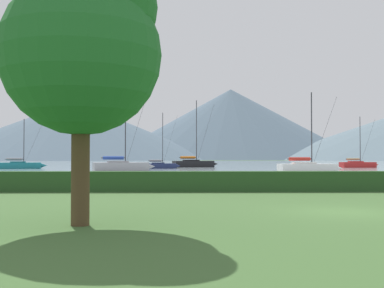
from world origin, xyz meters
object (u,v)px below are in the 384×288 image
(sailboat_slip_1, at_px, (194,163))
(sailboat_slip_2, at_px, (358,164))
(sailboat_slip_4, at_px, (122,166))
(sailboat_slip_0, at_px, (21,165))
(sailboat_slip_3, at_px, (308,167))
(sailboat_slip_6, at_px, (160,165))
(park_tree, at_px, (86,46))

(sailboat_slip_1, distance_m, sailboat_slip_2, 31.77)
(sailboat_slip_2, distance_m, sailboat_slip_4, 48.06)
(sailboat_slip_0, bearing_deg, sailboat_slip_4, -53.16)
(sailboat_slip_3, height_order, sailboat_slip_4, sailboat_slip_4)
(sailboat_slip_0, distance_m, sailboat_slip_1, 32.68)
(sailboat_slip_1, relative_size, sailboat_slip_3, 1.29)
(sailboat_slip_0, xyz_separation_m, sailboat_slip_3, (44.10, -22.90, 0.05))
(sailboat_slip_1, xyz_separation_m, sailboat_slip_6, (-6.17, -10.89, -0.22))
(sailboat_slip_1, distance_m, sailboat_slip_3, 37.87)
(sailboat_slip_0, relative_size, sailboat_slip_6, 0.87)
(sailboat_slip_4, xyz_separation_m, sailboat_slip_6, (4.98, 15.32, -0.21))
(sailboat_slip_6, distance_m, park_tree, 72.90)
(sailboat_slip_1, relative_size, sailboat_slip_4, 0.99)
(sailboat_slip_1, xyz_separation_m, park_tree, (-5.17, -83.63, 4.57))
(sailboat_slip_0, xyz_separation_m, park_tree, (25.09, -71.28, 4.70))
(sailboat_slip_2, bearing_deg, sailboat_slip_0, 179.25)
(sailboat_slip_3, xyz_separation_m, park_tree, (-19.02, -48.38, 4.65))
(sailboat_slip_2, xyz_separation_m, sailboat_slip_4, (-42.66, -22.13, 0.13))
(sailboat_slip_2, distance_m, park_tree, 87.72)
(sailboat_slip_3, bearing_deg, sailboat_slip_4, 153.79)
(sailboat_slip_6, bearing_deg, sailboat_slip_2, -0.15)
(sailboat_slip_1, xyz_separation_m, sailboat_slip_3, (13.85, -35.24, -0.08))
(sailboat_slip_0, xyz_separation_m, sailboat_slip_2, (61.76, 8.27, -0.00))
(sailboat_slip_2, bearing_deg, park_tree, -123.13)
(sailboat_slip_2, relative_size, park_tree, 1.22)
(sailboat_slip_2, distance_m, sailboat_slip_3, 35.82)
(sailboat_slip_4, distance_m, sailboat_slip_6, 16.11)
(park_tree, bearing_deg, sailboat_slip_6, 90.79)
(sailboat_slip_0, distance_m, sailboat_slip_3, 49.70)
(park_tree, bearing_deg, sailboat_slip_4, 95.95)
(sailboat_slip_4, bearing_deg, sailboat_slip_3, -37.11)
(sailboat_slip_3, bearing_deg, park_tree, -117.80)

